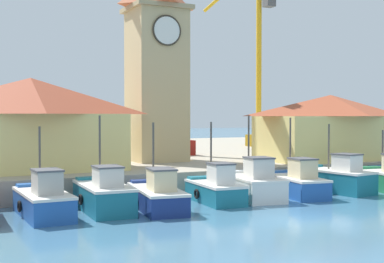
% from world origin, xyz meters
% --- Properties ---
extents(ground_plane, '(300.00, 300.00, 0.00)m').
position_xyz_m(ground_plane, '(0.00, 0.00, 0.00)').
color(ground_plane, teal).
extents(quay_wharf, '(120.00, 40.00, 1.28)m').
position_xyz_m(quay_wharf, '(0.00, 28.87, 0.64)').
color(quay_wharf, '#A89E89').
rests_on(quay_wharf, ground).
extents(fishing_boat_left_outer, '(2.06, 4.84, 3.98)m').
position_xyz_m(fishing_boat_left_outer, '(-9.77, 5.68, 0.73)').
color(fishing_boat_left_outer, '#2356A8').
rests_on(fishing_boat_left_outer, ground).
extents(fishing_boat_left_inner, '(2.09, 4.82, 4.47)m').
position_xyz_m(fishing_boat_left_inner, '(-7.01, 5.85, 0.78)').
color(fishing_boat_left_inner, '#196B7F').
rests_on(fishing_boat_left_inner, ground).
extents(fishing_boat_mid_left, '(2.48, 5.32, 4.13)m').
position_xyz_m(fishing_boat_mid_left, '(-4.58, 5.21, 0.69)').
color(fishing_boat_mid_left, navy).
rests_on(fishing_boat_mid_left, ground).
extents(fishing_boat_center, '(2.05, 4.20, 4.14)m').
position_xyz_m(fishing_boat_center, '(-1.10, 5.84, 0.70)').
color(fishing_boat_center, '#196B7F').
rests_on(fishing_boat_center, ground).
extents(fishing_boat_mid_right, '(2.69, 4.77, 4.47)m').
position_xyz_m(fishing_boat_mid_right, '(1.28, 6.01, 0.78)').
color(fishing_boat_mid_right, silver).
rests_on(fishing_boat_mid_right, ground).
extents(fishing_boat_right_inner, '(2.49, 5.00, 4.34)m').
position_xyz_m(fishing_boat_right_inner, '(3.99, 5.90, 0.73)').
color(fishing_boat_right_inner, '#2356A8').
rests_on(fishing_boat_right_inner, ground).
extents(fishing_boat_right_outer, '(2.62, 4.75, 3.97)m').
position_xyz_m(fishing_boat_right_outer, '(7.03, 6.04, 0.81)').
color(fishing_boat_right_outer, '#196B7F').
rests_on(fishing_boat_right_outer, ground).
extents(clock_tower, '(4.04, 4.04, 14.54)m').
position_xyz_m(clock_tower, '(-0.01, 16.57, 8.05)').
color(clock_tower, tan).
rests_on(clock_tower, quay_wharf).
extents(warehouse_left, '(10.48, 7.07, 5.41)m').
position_xyz_m(warehouse_left, '(-8.91, 14.30, 4.05)').
color(warehouse_left, '#E5D17A').
rests_on(warehouse_left, quay_wharf).
extents(warehouse_right, '(10.54, 5.56, 4.67)m').
position_xyz_m(warehouse_right, '(11.72, 12.15, 3.68)').
color(warehouse_right, '#E5D17A').
rests_on(warehouse_right, quay_wharf).
extents(port_crane_near, '(5.34, 8.66, 16.78)m').
position_xyz_m(port_crane_near, '(3.56, 21.12, 7.72)').
color(port_crane_near, maroon).
rests_on(port_crane_near, quay_wharf).
extents(port_crane_far, '(4.05, 8.53, 19.00)m').
position_xyz_m(port_crane_far, '(16.08, 28.74, 8.20)').
color(port_crane_far, '#976E11').
rests_on(port_crane_far, quay_wharf).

